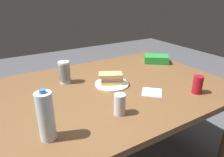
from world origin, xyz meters
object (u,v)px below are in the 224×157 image
at_px(soda_can_red, 198,85).
at_px(dining_table, 106,97).
at_px(sandwich, 112,78).
at_px(paper_plate, 112,84).
at_px(water_bottle_tall, 46,116).
at_px(plastic_cup_stack, 65,72).
at_px(soda_can_silver, 120,104).
at_px(chip_bag, 156,59).

bearing_deg(soda_can_red, dining_table, -38.52).
distance_m(dining_table, sandwich, 0.14).
height_order(dining_table, sandwich, sandwich).
height_order(paper_plate, sandwich, sandwich).
bearing_deg(dining_table, water_bottle_tall, 34.54).
xyz_separation_m(water_bottle_tall, plastic_cup_stack, (-0.28, -0.58, -0.04)).
distance_m(paper_plate, water_bottle_tall, 0.68).
relative_size(dining_table, soda_can_silver, 14.70).
bearing_deg(plastic_cup_stack, water_bottle_tall, 64.22).
xyz_separation_m(dining_table, soda_can_silver, (0.10, 0.34, 0.14)).
bearing_deg(paper_plate, sandwich, -0.27).
distance_m(chip_bag, soda_can_silver, 1.00).
bearing_deg(sandwich, soda_can_red, 136.23).
bearing_deg(dining_table, sandwich, -161.94).
bearing_deg(sandwich, soda_can_silver, 65.68).
height_order(dining_table, soda_can_red, soda_can_red).
distance_m(sandwich, plastic_cup_stack, 0.36).
height_order(paper_plate, chip_bag, chip_bag).
bearing_deg(soda_can_silver, soda_can_red, 174.94).
xyz_separation_m(paper_plate, chip_bag, (-0.64, -0.23, 0.03)).
relative_size(dining_table, water_bottle_tall, 7.05).
bearing_deg(soda_can_red, paper_plate, -44.05).
relative_size(sandwich, chip_bag, 0.89).
bearing_deg(soda_can_silver, paper_plate, -114.87).
bearing_deg(sandwich, dining_table, 18.06).
distance_m(sandwich, soda_can_silver, 0.40).
relative_size(dining_table, paper_plate, 7.14).
relative_size(dining_table, chip_bag, 7.80).
height_order(paper_plate, soda_can_red, soda_can_red).
xyz_separation_m(sandwich, water_bottle_tall, (0.56, 0.36, 0.07)).
xyz_separation_m(plastic_cup_stack, soda_can_silver, (-0.12, 0.58, -0.02)).
bearing_deg(plastic_cup_stack, sandwich, 142.02).
bearing_deg(chip_bag, sandwich, 56.23).
distance_m(water_bottle_tall, soda_can_silver, 0.40).
bearing_deg(plastic_cup_stack, soda_can_red, 138.39).
bearing_deg(soda_can_red, water_bottle_tall, -2.81).
relative_size(sandwich, soda_can_silver, 1.69).
height_order(soda_can_red, soda_can_silver, same).
xyz_separation_m(dining_table, sandwich, (-0.06, -0.02, 0.13)).
relative_size(soda_can_red, chip_bag, 0.53).
height_order(dining_table, paper_plate, paper_plate).
xyz_separation_m(soda_can_red, water_bottle_tall, (0.99, -0.05, 0.06)).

